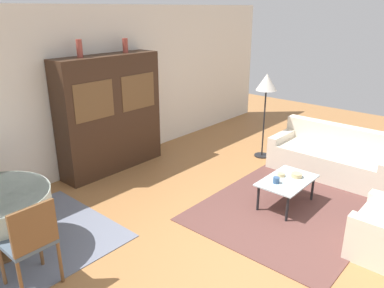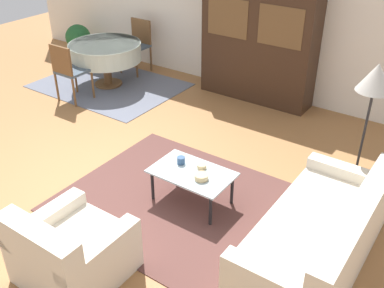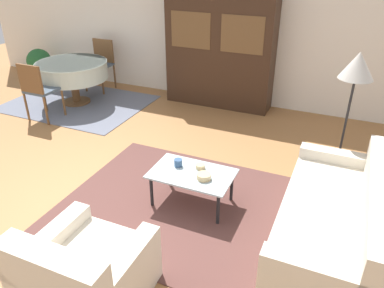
% 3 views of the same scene
% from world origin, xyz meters
% --- Properties ---
extents(ground_plane, '(14.00, 14.00, 0.00)m').
position_xyz_m(ground_plane, '(0.00, 0.00, 0.00)').
color(ground_plane, '#9E6B3D').
extents(wall_back, '(10.00, 0.06, 2.70)m').
position_xyz_m(wall_back, '(0.00, 3.63, 1.35)').
color(wall_back, silver).
rests_on(wall_back, ground_plane).
extents(area_rug, '(2.50, 2.11, 0.01)m').
position_xyz_m(area_rug, '(1.01, 0.34, 0.01)').
color(area_rug, brown).
rests_on(area_rug, ground_plane).
extents(dining_rug, '(2.44, 1.82, 0.01)m').
position_xyz_m(dining_rug, '(-1.98, 2.33, 0.01)').
color(dining_rug, slate).
rests_on(dining_rug, ground_plane).
extents(couch, '(0.89, 1.94, 0.78)m').
position_xyz_m(couch, '(2.61, 0.37, 0.28)').
color(couch, beige).
rests_on(couch, ground_plane).
extents(coffee_table, '(0.89, 0.56, 0.39)m').
position_xyz_m(coffee_table, '(1.12, 0.44, 0.36)').
color(coffee_table, black).
rests_on(coffee_table, area_rug).
extents(display_cabinet, '(1.84, 0.46, 1.94)m').
position_xyz_m(display_cabinet, '(0.36, 3.35, 0.97)').
color(display_cabinet, '#382316').
rests_on(display_cabinet, ground_plane).
extents(dining_chair_near, '(0.44, 0.44, 0.95)m').
position_xyz_m(dining_chair_near, '(-2.02, 1.52, 0.56)').
color(dining_chair_near, brown).
rests_on(dining_chair_near, dining_rug).
extents(floor_lamp, '(0.37, 0.37, 1.56)m').
position_xyz_m(floor_lamp, '(2.53, 1.68, 1.33)').
color(floor_lamp, black).
rests_on(floor_lamp, ground_plane).
extents(cup, '(0.09, 0.09, 0.08)m').
position_xyz_m(cup, '(0.92, 0.51, 0.44)').
color(cup, '#33517A').
rests_on(cup, coffee_table).
extents(bowl, '(0.15, 0.15, 0.06)m').
position_xyz_m(bowl, '(1.28, 0.39, 0.43)').
color(bowl, tan).
rests_on(bowl, coffee_table).
extents(bowl_small, '(0.10, 0.10, 0.05)m').
position_xyz_m(bowl_small, '(1.16, 0.56, 0.42)').
color(bowl_small, tan).
rests_on(bowl_small, coffee_table).
extents(vase_tall, '(0.09, 0.09, 0.27)m').
position_xyz_m(vase_tall, '(-0.10, 3.35, 2.08)').
color(vase_tall, '#9E4238').
rests_on(vase_tall, display_cabinet).
extents(vase_short, '(0.09, 0.09, 0.23)m').
position_xyz_m(vase_short, '(0.76, 3.35, 2.06)').
color(vase_short, '#9E4238').
rests_on(vase_short, display_cabinet).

